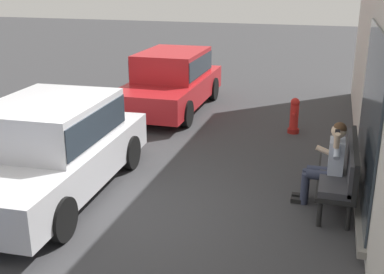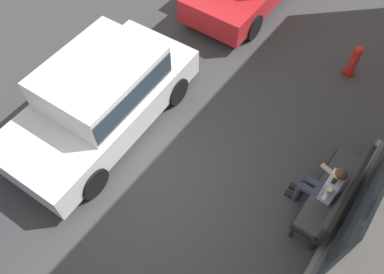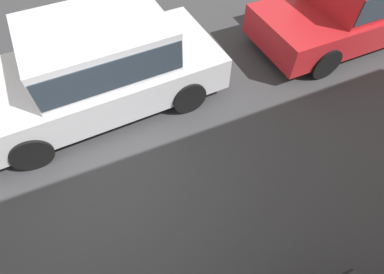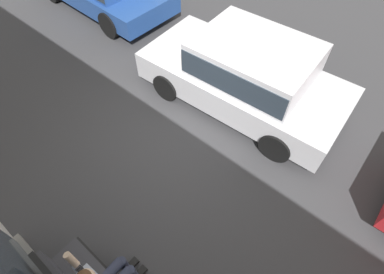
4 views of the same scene
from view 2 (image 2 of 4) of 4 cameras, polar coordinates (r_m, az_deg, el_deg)
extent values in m
plane|color=#38383A|center=(7.20, -5.37, -5.67)|extent=(60.00, 60.00, 0.00)
cube|color=#2D3842|center=(6.10, 25.94, -5.42)|extent=(3.40, 0.03, 2.50)
cube|color=gray|center=(7.15, 22.00, -10.36)|extent=(3.60, 0.12, 0.10)
cylinder|color=black|center=(6.72, 18.02, -15.29)|extent=(0.07, 0.07, 0.39)
cylinder|color=black|center=(7.61, 23.50, -4.78)|extent=(0.07, 0.07, 0.39)
cylinder|color=black|center=(6.71, 15.03, -13.64)|extent=(0.07, 0.07, 0.39)
cylinder|color=black|center=(7.59, 20.93, -3.35)|extent=(0.07, 0.07, 0.39)
cube|color=black|center=(6.92, 20.11, -8.13)|extent=(1.88, 0.55, 0.06)
cube|color=#38383D|center=(6.86, 20.30, -7.82)|extent=(1.82, 0.49, 0.10)
cube|color=black|center=(6.68, 22.63, -7.91)|extent=(1.88, 0.07, 0.55)
cube|color=#38383D|center=(6.67, 22.18, -7.67)|extent=(1.82, 0.06, 0.47)
cylinder|color=#2D3347|center=(6.75, 17.85, -8.03)|extent=(0.15, 0.42, 0.15)
cylinder|color=#2D3347|center=(6.97, 15.81, -8.11)|extent=(0.12, 0.12, 0.50)
cube|color=black|center=(7.16, 14.86, -8.58)|extent=(0.10, 0.24, 0.07)
cylinder|color=#2D3347|center=(6.85, 18.50, -6.91)|extent=(0.15, 0.42, 0.15)
cylinder|color=#2D3347|center=(7.06, 16.46, -7.03)|extent=(0.12, 0.12, 0.50)
cube|color=black|center=(7.25, 15.51, -7.52)|extent=(0.10, 0.24, 0.07)
cube|color=#2D3347|center=(6.80, 19.73, -8.34)|extent=(0.34, 0.24, 0.14)
cube|color=silver|center=(6.56, 20.42, -7.23)|extent=(0.38, 0.22, 0.56)
sphere|color=beige|center=(6.22, 21.53, -5.42)|extent=(0.22, 0.22, 0.22)
sphere|color=#4C331E|center=(6.19, 21.71, -5.31)|extent=(0.20, 0.20, 0.20)
cylinder|color=silver|center=(6.61, 21.37, -5.17)|extent=(0.20, 0.10, 0.28)
cylinder|color=beige|center=(6.73, 20.03, -4.71)|extent=(0.08, 0.27, 0.17)
cylinder|color=silver|center=(6.28, 20.02, -8.08)|extent=(0.25, 0.10, 0.22)
cylinder|color=beige|center=(6.08, 20.10, -7.66)|extent=(0.16, 0.08, 0.25)
cube|color=#232328|center=(6.15, 20.84, -6.32)|extent=(0.02, 0.07, 0.15)
cylinder|color=black|center=(9.61, 9.30, 16.24)|extent=(0.64, 0.19, 0.63)
cylinder|color=black|center=(10.26, 0.90, 19.82)|extent=(0.64, 0.19, 0.63)
cube|color=silver|center=(7.65, -13.64, 4.65)|extent=(4.30, 2.09, 0.60)
cube|color=silver|center=(7.25, -13.77, 8.74)|extent=(2.27, 1.76, 0.68)
cube|color=#28333D|center=(7.25, -13.77, 8.74)|extent=(2.23, 1.80, 0.48)
cylinder|color=black|center=(6.97, -14.79, -6.69)|extent=(0.63, 0.21, 0.62)
cylinder|color=black|center=(7.96, -24.26, 0.05)|extent=(0.63, 0.21, 0.62)
cylinder|color=black|center=(8.00, -2.35, 7.03)|extent=(0.63, 0.21, 0.62)
cylinder|color=black|center=(8.87, -12.16, 11.68)|extent=(0.63, 0.21, 0.62)
cylinder|color=maroon|center=(9.45, 22.74, 9.12)|extent=(0.26, 0.26, 0.10)
cylinder|color=red|center=(9.24, 23.39, 10.50)|extent=(0.19, 0.19, 0.55)
sphere|color=red|center=(9.03, 24.10, 11.98)|extent=(0.20, 0.20, 0.20)
cylinder|color=red|center=(9.29, 23.88, 11.31)|extent=(0.10, 0.08, 0.08)
cylinder|color=red|center=(9.08, 23.24, 10.39)|extent=(0.10, 0.08, 0.08)
camera|label=1|loc=(4.54, -69.86, -60.82)|focal=45.00mm
camera|label=3|loc=(3.50, 26.98, 7.59)|focal=28.00mm
camera|label=4|loc=(5.20, 39.89, 27.90)|focal=28.00mm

